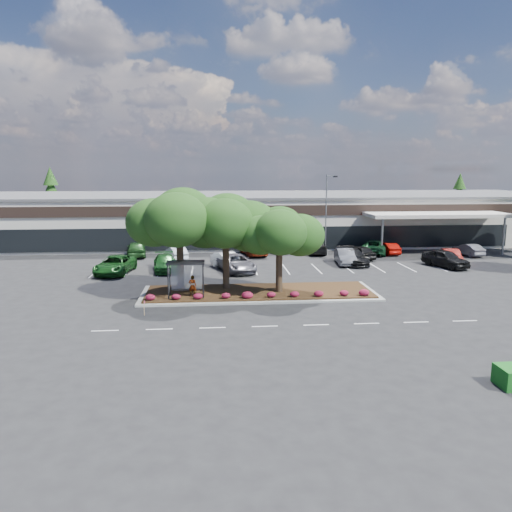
{
  "coord_description": "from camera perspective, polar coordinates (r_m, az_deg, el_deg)",
  "views": [
    {
      "loc": [
        -5.52,
        -33.22,
        9.51
      ],
      "look_at": [
        -2.04,
        6.26,
        2.6
      ],
      "focal_mm": 35.0,
      "sensor_mm": 36.0,
      "label": 1
    }
  ],
  "objects": [
    {
      "name": "island_tree_west",
      "position": [
        38.17,
        -8.72,
        1.79
      ],
      "size": [
        7.2,
        7.2,
        7.89
      ],
      "primitive_type": null,
      "color": "#133A0F",
      "rests_on": "landscape_island"
    },
    {
      "name": "island_tree_east",
      "position": [
        37.74,
        2.67,
        0.74
      ],
      "size": [
        5.8,
        5.8,
        6.5
      ],
      "primitive_type": null,
      "color": "#133A0F",
      "rests_on": "landscape_island"
    },
    {
      "name": "retail_store",
      "position": [
        67.66,
        -0.28,
        4.5
      ],
      "size": [
        80.4,
        25.2,
        6.25
      ],
      "color": "beige",
      "rests_on": "ground"
    },
    {
      "name": "car_7",
      "position": [
        52.39,
        20.83,
        -0.27
      ],
      "size": [
        3.69,
        5.39,
        1.71
      ],
      "primitive_type": "imported",
      "rotation": [
        0.0,
        0.0,
        0.37
      ],
      "color": "black",
      "rests_on": "ground"
    },
    {
      "name": "car_5",
      "position": [
        51.49,
        10.99,
        -0.05
      ],
      "size": [
        2.39,
        5.46,
        1.56
      ],
      "primitive_type": "imported",
      "rotation": [
        0.0,
        0.0,
        0.04
      ],
      "color": "black",
      "rests_on": "ground"
    },
    {
      "name": "car_3",
      "position": [
        46.92,
        -2.29,
        -0.82
      ],
      "size": [
        4.06,
        6.24,
        1.6
      ],
      "primitive_type": "imported",
      "rotation": [
        0.0,
        0.0,
        0.26
      ],
      "color": "#58575F",
      "rests_on": "ground"
    },
    {
      "name": "light_pole",
      "position": [
        56.41,
        8.09,
        4.12
      ],
      "size": [
        1.43,
        0.51,
        8.93
      ],
      "rotation": [
        0.0,
        0.0,
        0.1
      ],
      "color": "gray",
      "rests_on": "ground"
    },
    {
      "name": "conifer_north_east",
      "position": [
        86.89,
        22.15,
        5.86
      ],
      "size": [
        3.96,
        3.96,
        9.0
      ],
      "primitive_type": "cone",
      "color": "#133A0F",
      "rests_on": "ground"
    },
    {
      "name": "car_17",
      "position": [
        60.37,
        23.09,
        0.68
      ],
      "size": [
        2.09,
        4.26,
        1.35
      ],
      "primitive_type": "imported",
      "rotation": [
        0.0,
        0.0,
        3.31
      ],
      "color": "#595960",
      "rests_on": "ground"
    },
    {
      "name": "landscape_island",
      "position": [
        38.55,
        0.35,
        -4.2
      ],
      "size": [
        18.0,
        6.0,
        0.26
      ],
      "color": "gray",
      "rests_on": "ground"
    },
    {
      "name": "person_waiting",
      "position": [
        36.97,
        -7.26,
        -3.41
      ],
      "size": [
        0.64,
        0.47,
        1.59
      ],
      "primitive_type": "imported",
      "rotation": [
        0.0,
        0.0,
        2.97
      ],
      "color": "#594C47",
      "rests_on": "landscape_island"
    },
    {
      "name": "car_15",
      "position": [
        58.4,
        13.43,
        1.05
      ],
      "size": [
        4.76,
        6.39,
        1.61
      ],
      "primitive_type": "imported",
      "rotation": [
        0.0,
        0.0,
        2.73
      ],
      "color": "#154222",
      "rests_on": "ground"
    },
    {
      "name": "shrub_row",
      "position": [
        36.42,
        0.67,
        -4.41
      ],
      "size": [
        17.0,
        0.8,
        0.5
      ],
      "primitive_type": null,
      "color": "#9A153F",
      "rests_on": "landscape_island"
    },
    {
      "name": "car_9",
      "position": [
        56.54,
        -13.51,
        0.81
      ],
      "size": [
        2.7,
        5.24,
        1.71
      ],
      "primitive_type": "imported",
      "rotation": [
        0.0,
        0.0,
        3.28
      ],
      "color": "#1E481C",
      "rests_on": "ground"
    },
    {
      "name": "car_13",
      "position": [
        57.36,
        6.97,
        1.04
      ],
      "size": [
        2.86,
        5.47,
        1.51
      ],
      "primitive_type": "imported",
      "rotation": [
        0.0,
        0.0,
        2.99
      ],
      "color": "black",
      "rests_on": "ground"
    },
    {
      "name": "survey_stake",
      "position": [
        33.72,
        -12.65,
        -5.6
      ],
      "size": [
        0.08,
        0.14,
        1.0
      ],
      "color": "tan",
      "rests_on": "ground"
    },
    {
      "name": "car_2",
      "position": [
        48.2,
        -3.27,
        -0.55
      ],
      "size": [
        3.41,
        5.04,
        1.57
      ],
      "primitive_type": "imported",
      "rotation": [
        0.0,
        0.0,
        0.41
      ],
      "color": "white",
      "rests_on": "ground"
    },
    {
      "name": "car_14",
      "position": [
        54.67,
        11.84,
        0.44
      ],
      "size": [
        2.73,
        4.58,
        1.46
      ],
      "primitive_type": "imported",
      "rotation": [
        0.0,
        0.0,
        3.39
      ],
      "color": "black",
      "rests_on": "ground"
    },
    {
      "name": "island_tree_mid",
      "position": [
        38.84,
        -3.48,
        1.6
      ],
      "size": [
        6.6,
        6.6,
        7.32
      ],
      "primitive_type": null,
      "color": "#133A0F",
      "rests_on": "landscape_island"
    },
    {
      "name": "car_0",
      "position": [
        47.74,
        -15.81,
        -0.98
      ],
      "size": [
        3.48,
        6.18,
        1.63
      ],
      "primitive_type": "imported",
      "rotation": [
        0.0,
        0.0,
        -0.14
      ],
      "color": "#124114",
      "rests_on": "ground"
    },
    {
      "name": "car_10",
      "position": [
        53.5,
        -9.07,
        0.31
      ],
      "size": [
        2.78,
        4.64,
        1.44
      ],
      "primitive_type": "imported",
      "rotation": [
        0.0,
        0.0,
        3.45
      ],
      "color": "silver",
      "rests_on": "ground"
    },
    {
      "name": "conifer_north_west",
      "position": [
        83.04,
        -22.31,
        6.04
      ],
      "size": [
        4.4,
        4.4,
        10.0
      ],
      "primitive_type": "cone",
      "color": "#133A0F",
      "rests_on": "ground"
    },
    {
      "name": "lane_markings",
      "position": [
        44.99,
        1.94,
        -2.31
      ],
      "size": [
        33.12,
        20.06,
        0.01
      ],
      "color": "silver",
      "rests_on": "ground"
    },
    {
      "name": "car_8",
      "position": [
        54.59,
        21.4,
        -0.05
      ],
      "size": [
        2.56,
        4.69,
        1.46
      ],
      "primitive_type": "imported",
      "rotation": [
        0.0,
        0.0,
        -0.24
      ],
      "color": "maroon",
      "rests_on": "ground"
    },
    {
      "name": "car_16",
      "position": [
        58.44,
        14.85,
        0.86
      ],
      "size": [
        1.72,
        4.15,
        1.34
      ],
      "primitive_type": "imported",
      "rotation": [
        0.0,
        0.0,
        3.22
      ],
      "color": "#970A04",
      "rests_on": "ground"
    },
    {
      "name": "bus_shelter",
      "position": [
        36.93,
        -8.02,
        -1.45
      ],
      "size": [
        2.75,
        1.55,
        2.59
      ],
      "color": "black",
      "rests_on": "landscape_island"
    },
    {
      "name": "ground",
      "position": [
        34.99,
        4.25,
        -5.91
      ],
      "size": [
        160.0,
        160.0,
        0.0
      ],
      "primitive_type": "plane",
      "color": "black",
      "rests_on": "ground"
    },
    {
      "name": "car_6",
      "position": [
        51.28,
        10.14,
        -0.07
      ],
      "size": [
        2.11,
        4.87,
        1.56
      ],
      "primitive_type": "imported",
      "rotation": [
        0.0,
        0.0,
        -0.1
      ],
      "color": "#54565B",
      "rests_on": "ground"
    },
    {
      "name": "car_1",
      "position": [
        47.93,
        -10.33,
        -0.79
      ],
      "size": [
        2.77,
        5.44,
        1.51
      ],
      "primitive_type": "imported",
      "rotation": [
        0.0,
        0.0,
        0.13
      ],
      "color": "#154818",
      "rests_on": "ground"
    },
    {
      "name": "car_11",
      "position": [
        55.87,
        -0.29,
        0.92
      ],
      "size": [
        3.2,
        5.83,
        1.6
      ],
      "primitive_type": "imported",
      "rotation": [
        0.0,
        0.0,
        3.32
      ],
      "color": "maroon",
      "rests_on": "ground"
    }
  ]
}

